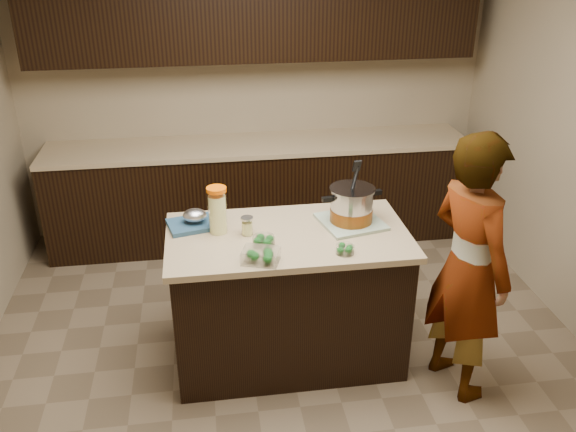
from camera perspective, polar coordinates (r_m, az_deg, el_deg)
name	(u,v)px	position (r m, az deg, el deg)	size (l,w,h in m)	color
ground_plane	(288,354)	(4.16, 0.00, -12.76)	(4.00, 4.00, 0.00)	brown
room_shell	(288,101)	(3.37, 0.00, 10.71)	(4.04, 4.04, 2.72)	tan
back_cabinets	(258,137)	(5.24, -2.79, 7.42)	(3.60, 0.63, 2.33)	black
island	(288,297)	(3.89, 0.00, -7.55)	(1.46, 0.81, 0.90)	black
dish_towel	(351,222)	(3.81, 5.90, -0.54)	(0.36, 0.36, 0.02)	#517956
stock_pot	(352,207)	(3.76, 5.97, 0.86)	(0.39, 0.33, 0.40)	#B7B7BC
lemonade_pitcher	(218,212)	(3.65, -6.61, 0.38)	(0.14, 0.14, 0.29)	#F3F094
mason_jar	(247,226)	(3.64, -3.84, -0.97)	(0.08, 0.08, 0.12)	#F3F094
broccoli_tub_left	(264,242)	(3.52, -2.29, -2.42)	(0.14, 0.14, 0.06)	silver
broccoli_tub_right	(345,250)	(3.46, 5.36, -3.16)	(0.11, 0.11, 0.05)	silver
broccoli_tub_rect	(261,256)	(3.36, -2.55, -3.80)	(0.24, 0.20, 0.07)	silver
blue_tray	(193,221)	(3.78, -8.86, -0.47)	(0.33, 0.29, 0.11)	navy
person	(468,268)	(3.63, 16.52, -4.68)	(0.59, 0.39, 1.63)	gray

